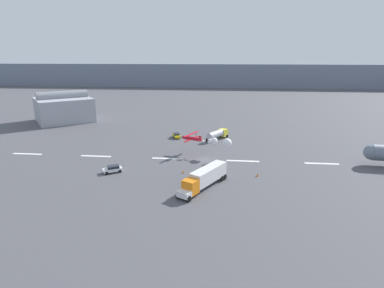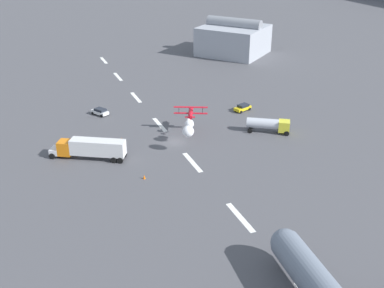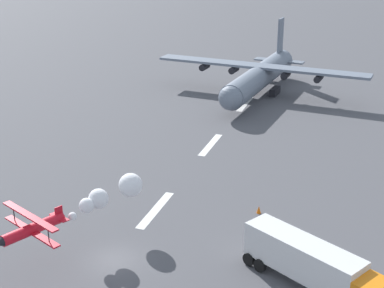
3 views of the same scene
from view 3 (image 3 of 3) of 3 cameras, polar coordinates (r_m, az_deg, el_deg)
name	(u,v)px [view 3 (image 3 of 3)]	position (r m, az deg, el deg)	size (l,w,h in m)	color
ground_plane	(114,259)	(48.53, -7.92, -11.48)	(440.00, 440.00, 0.00)	#4C4C51
runway_stripe_4	(156,210)	(55.89, -3.69, -6.64)	(8.00, 0.90, 0.01)	white
runway_stripe_5	(211,145)	(72.03, 1.89, -0.07)	(8.00, 0.90, 0.01)	white
runway_stripe_6	(245,104)	(89.19, 5.37, 4.04)	(8.00, 0.90, 0.01)	white
cargo_transport_plane	(258,77)	(92.75, 6.68, 6.75)	(29.13, 35.37, 11.00)	slate
stunt_biplane_red	(96,200)	(48.87, -9.68, -5.62)	(13.41, 8.55, 2.15)	red
semi_truck_orange	(318,267)	(44.30, 12.62, -12.04)	(9.34, 13.44, 3.70)	silver
traffic_cone_far	(259,210)	(55.39, 6.77, -6.60)	(0.44, 0.44, 0.75)	orange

